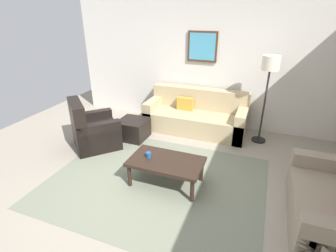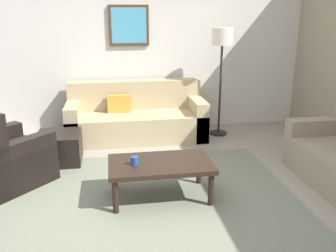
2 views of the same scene
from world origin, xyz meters
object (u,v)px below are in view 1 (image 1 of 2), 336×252
object	(u,v)px
coffee_table	(166,163)
armchair_leather	(92,132)
cup	(149,155)
couch_main	(196,116)
framed_artwork	(202,47)
ottoman	(133,129)
lamp_standing	(269,72)

from	to	relation	value
coffee_table	armchair_leather	bearing A→B (deg)	161.82
armchair_leather	cup	world-z (taller)	armchair_leather
couch_main	armchair_leather	distance (m)	2.24
cup	framed_artwork	xyz separation A→B (m)	(0.13, 2.51, 1.28)
framed_artwork	coffee_table	bearing A→B (deg)	-86.54
coffee_table	framed_artwork	xyz separation A→B (m)	(-0.15, 2.48, 1.38)
cup	coffee_table	bearing A→B (deg)	4.71
ottoman	cup	bearing A→B (deg)	-52.64
coffee_table	cup	xyz separation A→B (m)	(-0.28, -0.02, 0.10)
armchair_leather	ottoman	world-z (taller)	armchair_leather
armchair_leather	cup	xyz separation A→B (m)	(1.49, -0.60, 0.15)
ottoman	framed_artwork	distance (m)	2.27
coffee_table	cup	size ratio (longest dim) A/B	12.55
couch_main	framed_artwork	bearing A→B (deg)	96.77
armchair_leather	coffee_table	world-z (taller)	armchair_leather
armchair_leather	lamp_standing	world-z (taller)	lamp_standing
couch_main	lamp_standing	distance (m)	1.75
framed_artwork	couch_main	bearing A→B (deg)	-83.23
lamp_standing	couch_main	bearing A→B (deg)	176.15
couch_main	coffee_table	bearing A→B (deg)	-87.19
couch_main	cup	xyz separation A→B (m)	(-0.17, -2.11, 0.16)
couch_main	coffee_table	world-z (taller)	couch_main
couch_main	lamp_standing	xyz separation A→B (m)	(1.35, -0.09, 1.11)
armchair_leather	framed_artwork	bearing A→B (deg)	49.79
cup	lamp_standing	bearing A→B (deg)	52.86
cup	lamp_standing	world-z (taller)	lamp_standing
lamp_standing	ottoman	bearing A→B (deg)	-161.75
cup	framed_artwork	size ratio (longest dim) A/B	0.14
ottoman	cup	distance (m)	1.54
framed_artwork	ottoman	bearing A→B (deg)	-128.89
lamp_standing	armchair_leather	bearing A→B (deg)	-154.85
coffee_table	framed_artwork	bearing A→B (deg)	93.46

